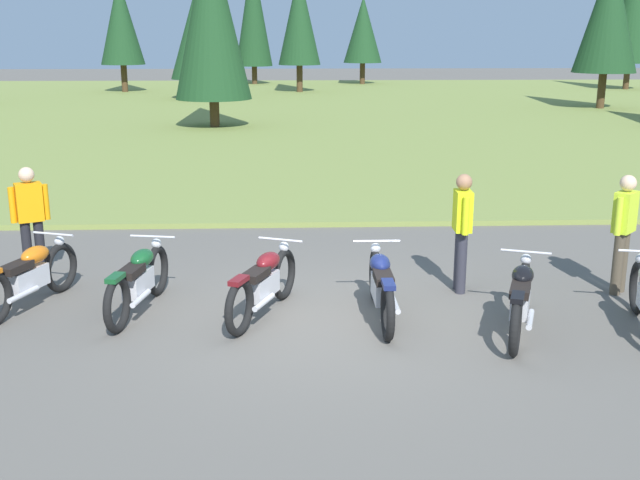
% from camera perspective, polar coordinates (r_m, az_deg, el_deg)
% --- Properties ---
extents(ground_plane, '(140.00, 140.00, 0.00)m').
position_cam_1_polar(ground_plane, '(9.80, 0.14, -6.00)').
color(ground_plane, '#605B54').
extents(grass_moorland, '(80.00, 44.00, 0.10)m').
position_cam_1_polar(grass_moorland, '(36.14, -1.67, 9.56)').
color(grass_moorland, olive).
rests_on(grass_moorland, ground).
extents(forest_treeline, '(39.83, 28.61, 8.62)m').
position_cam_1_polar(forest_treeline, '(40.07, 9.34, 16.06)').
color(forest_treeline, '#47331E').
rests_on(forest_treeline, ground).
extents(motorcycle_orange, '(0.89, 2.02, 0.88)m').
position_cam_1_polar(motorcycle_orange, '(10.83, -20.69, -2.50)').
color(motorcycle_orange, black).
rests_on(motorcycle_orange, ground).
extents(motorcycle_british_green, '(0.66, 2.08, 0.88)m').
position_cam_1_polar(motorcycle_british_green, '(10.25, -13.23, -2.87)').
color(motorcycle_british_green, black).
rests_on(motorcycle_british_green, ground).
extents(motorcycle_maroon, '(0.95, 1.99, 0.88)m').
position_cam_1_polar(motorcycle_maroon, '(9.88, -4.19, -3.18)').
color(motorcycle_maroon, black).
rests_on(motorcycle_maroon, ground).
extents(motorcycle_navy, '(0.62, 2.10, 0.88)m').
position_cam_1_polar(motorcycle_navy, '(9.79, 4.54, -3.37)').
color(motorcycle_navy, black).
rests_on(motorcycle_navy, ground).
extents(motorcycle_black, '(0.91, 2.01, 0.88)m').
position_cam_1_polar(motorcycle_black, '(9.60, 14.59, -4.19)').
color(motorcycle_black, black).
rests_on(motorcycle_black, ground).
extents(rider_near_row_end, '(0.23, 0.55, 1.67)m').
position_cam_1_polar(rider_near_row_end, '(10.82, 10.44, 1.05)').
color(rider_near_row_end, '#2D2D38').
rests_on(rider_near_row_end, ground).
extents(rider_in_hivis_vest, '(0.41, 0.42, 1.67)m').
position_cam_1_polar(rider_in_hivis_vest, '(11.36, 21.49, 0.90)').
color(rider_in_hivis_vest, '#4C4233').
rests_on(rider_in_hivis_vest, ground).
extents(rider_checking_bike, '(0.50, 0.36, 1.67)m').
position_cam_1_polar(rider_checking_bike, '(11.94, -20.57, 1.64)').
color(rider_checking_bike, black).
rests_on(rider_checking_bike, ground).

